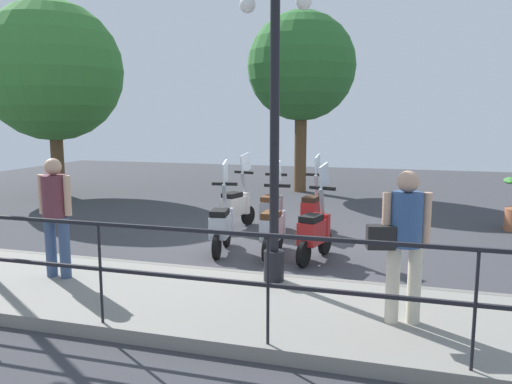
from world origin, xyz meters
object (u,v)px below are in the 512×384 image
(scooter_far_2, at_px, (236,205))
(pedestrian_distant, at_px, (55,208))
(scooter_near_0, at_px, (315,231))
(pedestrian_with_bag, at_px, (404,235))
(scooter_near_1, at_px, (273,227))
(scooter_far_1, at_px, (272,209))
(lamp_post_near, at_px, (274,146))
(tree_distant, at_px, (302,67))
(scooter_far_0, at_px, (313,209))
(scooter_near_2, at_px, (222,224))
(tree_large, at_px, (52,71))

(scooter_far_2, bearing_deg, pedestrian_distant, -178.44)
(scooter_near_0, bearing_deg, pedestrian_with_bag, -137.94)
(scooter_near_1, distance_m, scooter_far_1, 1.61)
(lamp_post_near, bearing_deg, scooter_far_1, 14.77)
(scooter_near_0, bearing_deg, scooter_near_1, 97.85)
(tree_distant, relative_size, scooter_near_0, 3.47)
(pedestrian_with_bag, relative_size, scooter_near_1, 1.03)
(scooter_far_2, bearing_deg, scooter_far_0, -73.59)
(tree_distant, height_order, scooter_far_1, tree_distant)
(pedestrian_distant, height_order, scooter_near_2, pedestrian_distant)
(scooter_near_1, bearing_deg, tree_large, 58.76)
(scooter_far_0, bearing_deg, tree_distant, 18.64)
(tree_distant, relative_size, scooter_near_1, 3.47)
(scooter_near_2, bearing_deg, tree_distant, -7.58)
(scooter_far_0, xyz_separation_m, scooter_far_2, (0.02, 1.57, 0.00))
(pedestrian_with_bag, height_order, scooter_near_2, pedestrian_with_bag)
(scooter_far_0, relative_size, scooter_far_1, 1.00)
(scooter_far_0, relative_size, scooter_far_2, 1.00)
(pedestrian_with_bag, distance_m, scooter_near_1, 3.34)
(pedestrian_with_bag, height_order, scooter_far_1, pedestrian_with_bag)
(tree_distant, relative_size, scooter_near_2, 3.47)
(tree_large, bearing_deg, tree_distant, -68.13)
(scooter_near_2, bearing_deg, scooter_far_2, 2.48)
(tree_large, distance_m, scooter_far_0, 8.93)
(pedestrian_distant, xyz_separation_m, tree_distant, (9.44, -1.41, 2.64))
(pedestrian_distant, relative_size, scooter_far_2, 1.03)
(scooter_near_0, xyz_separation_m, scooter_far_0, (1.81, 0.35, 0.00))
(pedestrian_with_bag, height_order, scooter_near_1, pedestrian_with_bag)
(lamp_post_near, bearing_deg, tree_distant, 8.96)
(pedestrian_with_bag, bearing_deg, scooter_near_1, 24.36)
(scooter_far_1, bearing_deg, tree_large, 70.61)
(pedestrian_distant, distance_m, scooter_far_1, 4.37)
(lamp_post_near, relative_size, scooter_far_1, 2.59)
(lamp_post_near, height_order, pedestrian_with_bag, lamp_post_near)
(scooter_far_2, bearing_deg, scooter_near_0, -116.43)
(tree_distant, bearing_deg, pedestrian_distant, 171.53)
(scooter_near_0, bearing_deg, scooter_far_1, 48.69)
(lamp_post_near, height_order, scooter_near_2, lamp_post_near)
(tree_distant, bearing_deg, tree_large, 111.87)
(scooter_far_2, bearing_deg, scooter_near_1, -127.93)
(scooter_far_1, bearing_deg, pedestrian_distant, 156.11)
(pedestrian_distant, xyz_separation_m, tree_large, (6.79, 5.21, 2.46))
(tree_distant, height_order, scooter_near_1, tree_distant)
(scooter_far_2, bearing_deg, lamp_post_near, -136.90)
(scooter_near_1, relative_size, scooter_near_2, 1.00)
(scooter_far_0, bearing_deg, tree_large, 75.85)
(lamp_post_near, bearing_deg, scooter_far_0, 1.24)
(tree_distant, xyz_separation_m, scooter_near_1, (-7.14, -0.96, -3.23))
(tree_large, bearing_deg, scooter_near_2, -124.09)
(lamp_post_near, distance_m, scooter_near_0, 2.14)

